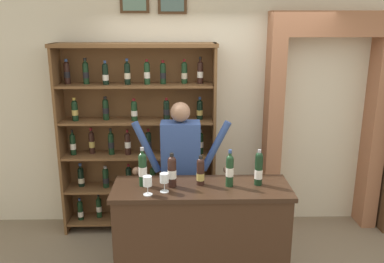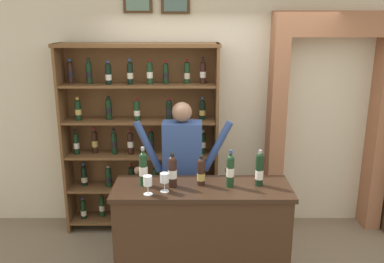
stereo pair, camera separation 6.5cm
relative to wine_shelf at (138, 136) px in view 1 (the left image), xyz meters
name	(u,v)px [view 1 (the left image)]	position (x,y,z in m)	size (l,w,h in m)	color
back_wall	(212,78)	(0.86, 0.26, 0.63)	(12.00, 0.19, 3.54)	beige
wine_shelf	(138,136)	(0.00, 0.00, 0.00)	(1.78, 0.36, 2.18)	brown
archway_doorway	(322,110)	(2.14, 0.13, 0.26)	(1.36, 0.45, 2.51)	#9E6647
tasting_counter	(201,240)	(0.67, -1.22, -0.63)	(1.54, 0.53, 1.03)	#382316
shopkeeper	(181,166)	(0.49, -0.65, -0.13)	(0.99, 0.22, 1.66)	#2D3347
tasting_bottle_riserva	(143,168)	(0.17, -1.18, 0.05)	(0.07, 0.07, 0.35)	#19381E
tasting_bottle_grappa	(172,171)	(0.42, -1.21, 0.03)	(0.08, 0.08, 0.30)	black
tasting_bottle_bianco	(200,171)	(0.67, -1.17, 0.01)	(0.07, 0.07, 0.27)	black
tasting_bottle_brunello	(230,170)	(0.92, -1.21, 0.04)	(0.07, 0.07, 0.33)	#19381E
tasting_bottle_vin_santo	(259,169)	(1.17, -1.18, 0.04)	(0.07, 0.07, 0.32)	black
wine_glass_center	(164,179)	(0.36, -1.32, 0.00)	(0.07, 0.07, 0.16)	silver
wine_glass_left	(148,182)	(0.22, -1.38, 0.00)	(0.08, 0.08, 0.16)	silver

